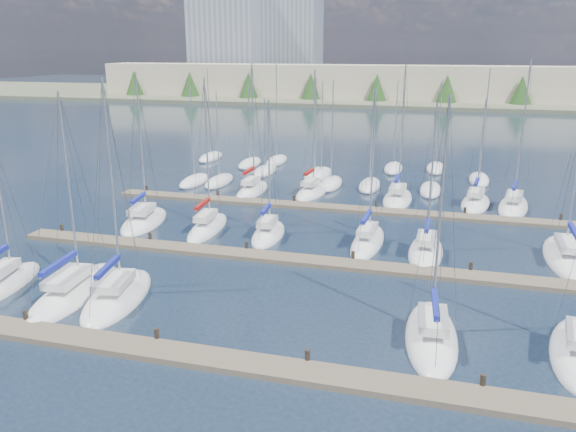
% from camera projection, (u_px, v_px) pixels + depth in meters
% --- Properties ---
extents(ground, '(400.00, 400.00, 0.00)m').
position_uv_depth(ground, '(372.00, 154.00, 80.80)').
color(ground, '#202E40').
rests_on(ground, ground).
extents(dock_near, '(44.00, 1.93, 1.10)m').
position_uv_depth(dock_near, '(223.00, 361.00, 27.20)').
color(dock_near, '#6B5E4C').
rests_on(dock_near, ground).
extents(dock_mid, '(44.00, 1.93, 1.10)m').
position_uv_depth(dock_mid, '(295.00, 260.00, 40.13)').
color(dock_mid, '#6B5E4C').
rests_on(dock_mid, ground).
extents(dock_far, '(44.00, 1.93, 1.10)m').
position_uv_depth(dock_far, '(332.00, 208.00, 53.06)').
color(dock_far, '#6B5E4C').
rests_on(dock_far, ground).
extents(sailboat_h, '(4.43, 8.48, 13.55)m').
position_uv_depth(sailboat_h, '(144.00, 221.00, 48.93)').
color(sailboat_h, white).
rests_on(sailboat_h, ground).
extents(sailboat_j, '(2.86, 6.87, 11.60)m').
position_uv_depth(sailboat_j, '(268.00, 234.00, 45.53)').
color(sailboat_j, white).
rests_on(sailboat_j, ground).
extents(sailboat_p, '(2.94, 8.30, 13.95)m').
position_uv_depth(sailboat_p, '(397.00, 199.00, 56.10)').
color(sailboat_p, white).
rests_on(sailboat_p, ground).
extents(sailboat_l, '(2.65, 7.71, 11.78)m').
position_uv_depth(sailboat_l, '(426.00, 252.00, 41.63)').
color(sailboat_l, white).
rests_on(sailboat_l, ground).
extents(sailboat_q, '(3.64, 7.66, 10.90)m').
position_uv_depth(sailboat_q, '(475.00, 203.00, 54.51)').
color(sailboat_q, white).
rests_on(sailboat_q, ground).
extents(sailboat_m, '(3.30, 9.82, 13.36)m').
position_uv_depth(sailboat_m, '(567.00, 257.00, 40.49)').
color(sailboat_m, white).
rests_on(sailboat_m, ground).
extents(sailboat_o, '(3.18, 7.23, 13.33)m').
position_uv_depth(sailboat_o, '(312.00, 192.00, 58.62)').
color(sailboat_o, white).
rests_on(sailboat_o, ground).
extents(sailboat_r, '(4.07, 9.24, 14.50)m').
position_uv_depth(sailboat_r, '(513.00, 206.00, 53.39)').
color(sailboat_r, white).
rests_on(sailboat_r, ground).
extents(sailboat_i, '(2.86, 8.14, 13.18)m').
position_uv_depth(sailboat_i, '(208.00, 228.00, 47.12)').
color(sailboat_i, white).
rests_on(sailboat_i, ground).
extents(sailboat_a, '(3.41, 7.31, 10.43)m').
position_uv_depth(sailboat_a, '(8.00, 283.00, 36.06)').
color(sailboat_a, white).
rests_on(sailboat_a, ground).
extents(sailboat_e, '(3.19, 8.53, 13.34)m').
position_uv_depth(sailboat_e, '(431.00, 336.00, 29.42)').
color(sailboat_e, white).
rests_on(sailboat_e, ground).
extents(sailboat_c, '(4.60, 8.79, 13.87)m').
position_uv_depth(sailboat_c, '(118.00, 296.00, 34.15)').
color(sailboat_c, white).
rests_on(sailboat_c, ground).
extents(sailboat_k, '(2.61, 8.33, 12.63)m').
position_uv_depth(sailboat_k, '(368.00, 242.00, 43.66)').
color(sailboat_k, white).
rests_on(sailboat_k, ground).
extents(sailboat_b, '(3.93, 9.84, 13.06)m').
position_uv_depth(sailboat_b, '(74.00, 292.00, 34.81)').
color(sailboat_b, white).
rests_on(sailboat_b, ground).
extents(sailboat_n, '(2.37, 7.80, 14.11)m').
position_uv_depth(sailboat_n, '(252.00, 190.00, 59.31)').
color(sailboat_n, white).
rests_on(sailboat_n, ground).
extents(distant_boats, '(36.93, 20.75, 13.30)m').
position_uv_depth(distant_boats, '(319.00, 173.00, 66.82)').
color(distant_boats, '#9EA0A5').
rests_on(distant_boats, ground).
extents(shoreline, '(400.00, 60.00, 38.00)m').
position_uv_depth(shoreline, '(366.00, 73.00, 164.92)').
color(shoreline, '#666B51').
rests_on(shoreline, ground).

